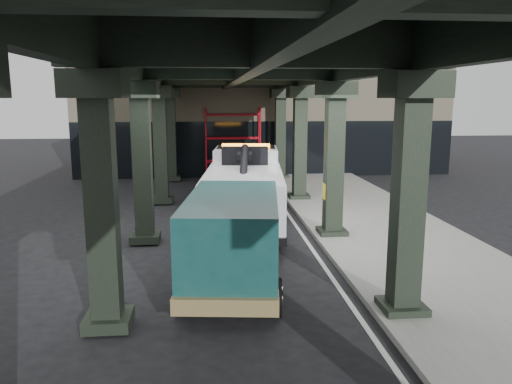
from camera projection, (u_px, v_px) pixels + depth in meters
ground at (259, 259)px, 14.13m from camera, size 90.00×90.00×0.00m
sidewalk at (388, 234)px, 16.49m from camera, size 5.00×40.00×0.15m
lane_stripe at (305, 238)px, 16.24m from camera, size 0.12×38.00×0.01m
viaduct at (239, 66)px, 15.04m from camera, size 7.40×32.00×6.40m
building at (259, 106)px, 33.14m from camera, size 22.00×10.00×8.00m
scaffolding at (233, 141)px, 28.06m from camera, size 3.08×0.88×4.00m
tow_truck at (245, 185)px, 17.95m from camera, size 3.28×8.98×2.88m
towed_van at (234, 236)px, 12.02m from camera, size 2.80×5.81×2.27m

